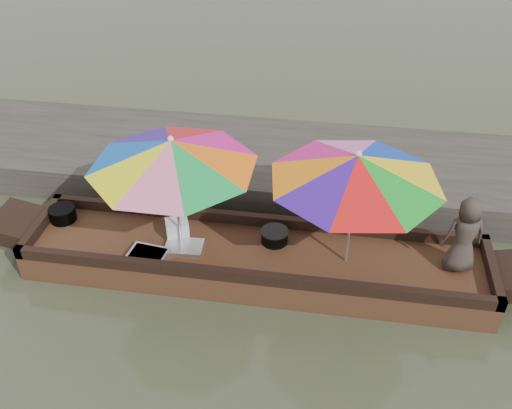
# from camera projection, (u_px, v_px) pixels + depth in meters

# --- Properties ---
(water) EXTENTS (80.00, 80.00, 0.00)m
(water) POSITION_uv_depth(u_px,v_px,m) (255.00, 272.00, 7.33)
(water) COLOR #404A2F
(water) RESTS_ON ground
(dock) EXTENTS (22.00, 2.20, 0.50)m
(dock) POSITION_uv_depth(u_px,v_px,m) (277.00, 166.00, 8.94)
(dock) COLOR #2D2B26
(dock) RESTS_ON ground
(boat_hull) EXTENTS (5.78, 1.20, 0.35)m
(boat_hull) POSITION_uv_depth(u_px,v_px,m) (255.00, 262.00, 7.22)
(boat_hull) COLOR #3A2315
(boat_hull) RESTS_ON water
(cooking_pot) EXTENTS (0.35, 0.35, 0.18)m
(cooking_pot) POSITION_uv_depth(u_px,v_px,m) (63.00, 214.00, 7.60)
(cooking_pot) COLOR black
(cooking_pot) RESTS_ON boat_hull
(tray_crayfish) EXTENTS (0.51, 0.39, 0.09)m
(tray_crayfish) POSITION_uv_depth(u_px,v_px,m) (148.00, 255.00, 6.99)
(tray_crayfish) COLOR silver
(tray_crayfish) RESTS_ON boat_hull
(tray_scallop) EXTENTS (0.49, 0.35, 0.06)m
(tray_scallop) POSITION_uv_depth(u_px,v_px,m) (184.00, 247.00, 7.13)
(tray_scallop) COLOR silver
(tray_scallop) RESTS_ON boat_hull
(charcoal_grill) EXTENTS (0.34, 0.34, 0.16)m
(charcoal_grill) POSITION_uv_depth(u_px,v_px,m) (274.00, 237.00, 7.23)
(charcoal_grill) COLOR black
(charcoal_grill) RESTS_ON boat_hull
(supply_bag) EXTENTS (0.34, 0.31, 0.26)m
(supply_bag) POSITION_uv_depth(u_px,v_px,m) (177.00, 229.00, 7.27)
(supply_bag) COLOR silver
(supply_bag) RESTS_ON boat_hull
(vendor) EXTENTS (0.55, 0.42, 1.00)m
(vendor) POSITION_uv_depth(u_px,v_px,m) (464.00, 235.00, 6.59)
(vendor) COLOR #3A2F2A
(vendor) RESTS_ON boat_hull
(umbrella_bow) EXTENTS (2.62, 2.62, 1.55)m
(umbrella_bow) POSITION_uv_depth(u_px,v_px,m) (176.00, 194.00, 6.78)
(umbrella_bow) COLOR orange
(umbrella_bow) RESTS_ON boat_hull
(umbrella_stern) EXTENTS (2.40, 2.40, 1.55)m
(umbrella_stern) POSITION_uv_depth(u_px,v_px,m) (352.00, 210.00, 6.52)
(umbrella_stern) COLOR yellow
(umbrella_stern) RESTS_ON boat_hull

